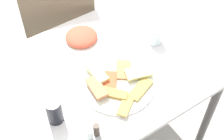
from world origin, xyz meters
name	(u,v)px	position (x,y,z in m)	size (l,w,h in m)	color
ground_plane	(109,140)	(0.00, 0.00, 0.00)	(6.00, 6.00, 0.00)	#A8A5A1
dining_table	(109,79)	(0.00, 0.00, 0.63)	(1.02, 0.77, 0.72)	white
dining_chair	(60,29)	(0.02, 0.59, 0.49)	(0.53, 0.53, 0.88)	brown
pide_platter	(117,84)	(-0.03, -0.11, 0.73)	(0.34, 0.34, 0.05)	white
salad_plate_greens	(81,37)	(-0.01, 0.22, 0.74)	(0.21, 0.21, 0.05)	white
soda_can	(54,111)	(-0.34, -0.12, 0.78)	(0.07, 0.07, 0.12)	black
drinking_glass	(156,35)	(0.29, 0.01, 0.76)	(0.07, 0.07, 0.09)	silver
paper_napkin	(134,10)	(0.34, 0.27, 0.72)	(0.14, 0.14, 0.00)	white
fork	(136,11)	(0.34, 0.25, 0.72)	(0.17, 0.02, 0.01)	silver
spoon	(132,7)	(0.34, 0.28, 0.72)	(0.19, 0.01, 0.01)	silver
condiment_caddy	(93,134)	(-0.25, -0.28, 0.74)	(0.09, 0.09, 0.08)	#B2B2B7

